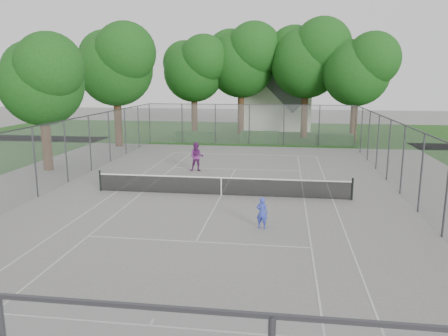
# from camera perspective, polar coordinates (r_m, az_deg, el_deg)

# --- Properties ---
(ground) EXTENTS (120.00, 120.00, 0.00)m
(ground) POSITION_cam_1_polar(r_m,az_deg,el_deg) (22.03, -0.36, -3.59)
(ground) COLOR slate
(ground) RESTS_ON ground
(grass_far) EXTENTS (60.00, 20.00, 0.00)m
(grass_far) POSITION_cam_1_polar(r_m,az_deg,el_deg) (47.48, 4.18, 4.72)
(grass_far) COLOR #1B4513
(grass_far) RESTS_ON ground
(court_markings) EXTENTS (11.03, 23.83, 0.01)m
(court_markings) POSITION_cam_1_polar(r_m,az_deg,el_deg) (22.03, -0.36, -3.57)
(court_markings) COLOR beige
(court_markings) RESTS_ON ground
(tennis_net) EXTENTS (12.87, 0.10, 1.10)m
(tennis_net) POSITION_cam_1_polar(r_m,az_deg,el_deg) (21.90, -0.36, -2.30)
(tennis_net) COLOR black
(tennis_net) RESTS_ON ground
(perimeter_fence) EXTENTS (18.08, 34.08, 3.52)m
(perimeter_fence) POSITION_cam_1_polar(r_m,az_deg,el_deg) (21.62, -0.37, 1.04)
(perimeter_fence) COLOR #38383D
(perimeter_fence) RESTS_ON ground
(tree_far_left) EXTENTS (6.92, 6.32, 9.95)m
(tree_far_left) POSITION_cam_1_polar(r_m,az_deg,el_deg) (44.90, -3.87, 13.06)
(tree_far_left) COLOR #3D2516
(tree_far_left) RESTS_ON ground
(tree_far_midleft) EXTENTS (7.78, 7.10, 11.18)m
(tree_far_midleft) POSITION_cam_1_polar(r_m,az_deg,el_deg) (45.27, 2.38, 14.14)
(tree_far_midleft) COLOR #3D2516
(tree_far_midleft) RESTS_ON ground
(tree_far_midright) EXTENTS (7.88, 7.19, 11.32)m
(tree_far_midright) POSITION_cam_1_polar(r_m,az_deg,el_deg) (43.72, 10.86, 14.15)
(tree_far_midright) COLOR #3D2516
(tree_far_midright) RESTS_ON ground
(tree_far_right) EXTENTS (6.76, 6.17, 9.71)m
(tree_far_right) POSITION_cam_1_polar(r_m,az_deg,el_deg) (41.36, 17.09, 12.46)
(tree_far_right) COLOR #3D2516
(tree_far_right) RESTS_ON ground
(tree_side_back) EXTENTS (7.12, 6.50, 10.23)m
(tree_side_back) POSITION_cam_1_polar(r_m,az_deg,el_deg) (38.24, -13.93, 13.25)
(tree_side_back) COLOR #3D2516
(tree_side_back) RESTS_ON ground
(tree_side_front) EXTENTS (5.91, 5.39, 8.49)m
(tree_side_front) POSITION_cam_1_polar(r_m,az_deg,el_deg) (29.60, -22.71, 10.89)
(tree_side_front) COLOR #3D2516
(tree_side_front) RESTS_ON ground
(hedge_left) EXTENTS (3.61, 1.08, 0.90)m
(hedge_left) POSITION_cam_1_polar(r_m,az_deg,el_deg) (40.44, -3.72, 4.13)
(hedge_left) COLOR #1A4716
(hedge_left) RESTS_ON ground
(hedge_mid) EXTENTS (3.36, 0.96, 1.06)m
(hedge_mid) POSITION_cam_1_polar(r_m,az_deg,el_deg) (39.46, 4.65, 4.03)
(hedge_mid) COLOR #1A4716
(hedge_mid) RESTS_ON ground
(hedge_right) EXTENTS (3.15, 1.15, 0.94)m
(hedge_right) POSITION_cam_1_polar(r_m,az_deg,el_deg) (39.39, 14.22, 3.61)
(hedge_right) COLOR #1A4716
(hedge_right) RESTS_ON ground
(house) EXTENTS (7.86, 6.09, 9.79)m
(house) POSITION_cam_1_polar(r_m,az_deg,el_deg) (50.55, 6.71, 9.58)
(house) COLOR white
(house) RESTS_ON ground
(girl_player) EXTENTS (0.51, 0.40, 1.26)m
(girl_player) POSITION_cam_1_polar(r_m,az_deg,el_deg) (17.25, 4.99, -5.86)
(girl_player) COLOR blue
(girl_player) RESTS_ON ground
(woman_player) EXTENTS (0.96, 0.78, 1.82)m
(woman_player) POSITION_cam_1_polar(r_m,az_deg,el_deg) (27.52, -3.58, 1.46)
(woman_player) COLOR #6B246D
(woman_player) RESTS_ON ground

